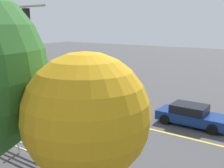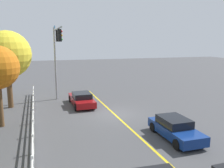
{
  "view_description": "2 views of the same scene",
  "coord_description": "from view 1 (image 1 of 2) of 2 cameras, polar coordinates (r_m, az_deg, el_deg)",
  "views": [
    {
      "loc": [
        -11.19,
        14.04,
        6.22
      ],
      "look_at": [
        -0.97,
        -0.67,
        2.28
      ],
      "focal_mm": 43.36,
      "sensor_mm": 36.0,
      "label": 1
    },
    {
      "loc": [
        -18.66,
        6.19,
        6.16
      ],
      "look_at": [
        -1.38,
        0.63,
        2.87
      ],
      "focal_mm": 38.36,
      "sensor_mm": 36.0,
      "label": 2
    }
  ],
  "objects": [
    {
      "name": "ground_plane",
      "position": [
        19.0,
        -3.56,
        -6.71
      ],
      "size": [
        120.0,
        120.0,
        0.0
      ],
      "primitive_type": "plane",
      "color": "#444447"
    },
    {
      "name": "lane_center_stripe",
      "position": [
        16.95,
        7.25,
        -9.19
      ],
      "size": [
        28.0,
        0.16,
        0.01
      ],
      "primitive_type": "cube",
      "color": "gold",
      "rests_on": "ground_plane"
    },
    {
      "name": "car_0",
      "position": [
        19.8,
        -15.67,
        -4.49
      ],
      "size": [
        4.8,
        1.96,
        1.28
      ],
      "rotation": [
        0.0,
        0.0,
        0.02
      ],
      "color": "maroon",
      "rests_on": "ground_plane"
    },
    {
      "name": "car_3",
      "position": [
        17.83,
        16.42,
        -6.33
      ],
      "size": [
        4.33,
        1.86,
        1.31
      ],
      "rotation": [
        0.0,
        0.0,
        3.14
      ],
      "color": "navy",
      "rests_on": "ground_plane"
    },
    {
      "name": "white_rail_fence",
      "position": [
        12.44,
        -11.73,
        -14.71
      ],
      "size": [
        26.1,
        0.1,
        1.15
      ],
      "color": "white",
      "rests_on": "ground_plane"
    },
    {
      "name": "tree_1",
      "position": [
        6.48,
        -5.44,
        -7.1
      ],
      "size": [
        3.06,
        3.06,
        5.64
      ],
      "color": "brown",
      "rests_on": "ground_plane"
    }
  ]
}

